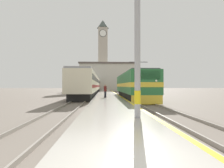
# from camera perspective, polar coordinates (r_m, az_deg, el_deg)

# --- Properties ---
(ground_plane) EXTENTS (200.00, 200.00, 0.00)m
(ground_plane) POSITION_cam_1_polar(r_m,az_deg,el_deg) (33.51, -1.73, -3.55)
(ground_plane) COLOR #70665B
(platform) EXTENTS (3.62, 140.00, 0.32)m
(platform) POSITION_cam_1_polar(r_m,az_deg,el_deg) (28.51, -1.54, -3.75)
(platform) COLOR #ADA89E
(platform) RESTS_ON ground
(rail_track_near) EXTENTS (2.84, 140.00, 0.16)m
(rail_track_near) POSITION_cam_1_polar(r_m,az_deg,el_deg) (28.77, 4.87, -3.98)
(rail_track_near) COLOR #70665B
(rail_track_near) RESTS_ON ground
(rail_track_far) EXTENTS (2.83, 140.00, 0.16)m
(rail_track_far) POSITION_cam_1_polar(r_m,az_deg,el_deg) (28.63, -7.99, -3.99)
(rail_track_far) COLOR #70665B
(rail_track_far) RESTS_ON ground
(locomotive_train) EXTENTS (2.92, 15.64, 4.37)m
(locomotive_train) POSITION_cam_1_polar(r_m,az_deg,el_deg) (23.13, 6.73, -0.55)
(locomotive_train) COLOR black
(locomotive_train) RESTS_ON ground
(passenger_train) EXTENTS (2.92, 41.94, 3.67)m
(passenger_train) POSITION_cam_1_polar(r_m,az_deg,el_deg) (38.31, -6.67, -0.20)
(passenger_train) COLOR black
(passenger_train) RESTS_ON ground
(catenary_mast) EXTENTS (2.60, 0.29, 7.07)m
(catenary_mast) POSITION_cam_1_polar(r_m,az_deg,el_deg) (8.20, 8.95, 14.25)
(catenary_mast) COLOR #9E9EA3
(catenary_mast) RESTS_ON platform
(person_on_platform) EXTENTS (0.34, 0.34, 1.58)m
(person_on_platform) POSITION_cam_1_polar(r_m,az_deg,el_deg) (21.19, -2.21, -2.19)
(person_on_platform) COLOR #23232D
(person_on_platform) RESTS_ON platform
(clock_tower) EXTENTS (4.52, 4.52, 27.84)m
(clock_tower) POSITION_cam_1_polar(r_m,az_deg,el_deg) (70.22, -2.99, 10.05)
(clock_tower) COLOR #ADA393
(clock_tower) RESTS_ON ground
(station_building) EXTENTS (19.26, 7.28, 9.38)m
(station_building) POSITION_cam_1_polar(r_m,az_deg,el_deg) (59.15, -1.22, 2.30)
(station_building) COLOR beige
(station_building) RESTS_ON ground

